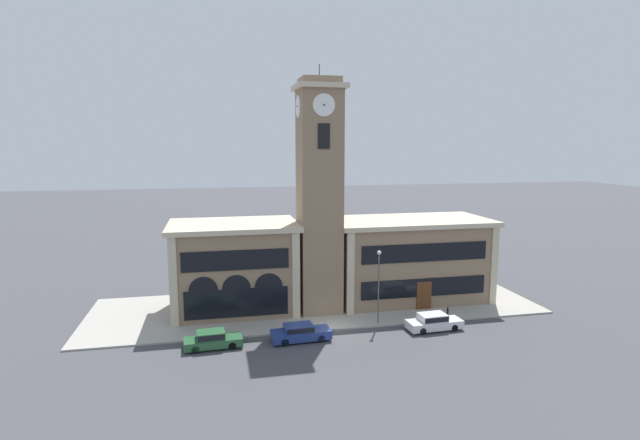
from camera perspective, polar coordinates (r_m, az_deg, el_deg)
name	(u,v)px	position (r m, az deg, el deg)	size (l,w,h in m)	color
ground_plane	(332,331)	(44.05, 1.40, -12.55)	(300.00, 300.00, 0.00)	#424247
sidewalk_kerb	(317,306)	(50.08, -0.38, -9.81)	(43.21, 13.20, 0.15)	#A39E93
clock_tower	(319,198)	(46.55, -0.08, 2.56)	(4.52, 4.52, 23.06)	#897056
town_hall_left_wing	(234,267)	(48.66, -9.77, -5.29)	(12.13, 8.46, 8.57)	#897056
town_hall_right_wing	(409,259)	(52.42, 10.16, -4.40)	(16.10, 8.46, 8.39)	#897056
parked_car_near	(212,339)	(41.26, -12.20, -13.17)	(4.60, 1.97, 1.39)	#285633
parked_car_mid	(300,332)	(41.77, -2.28, -12.69)	(4.94, 2.09, 1.39)	navy
parked_car_far	(434,322)	(45.10, 12.86, -11.24)	(4.91, 2.06, 1.44)	silver
street_lamp	(379,277)	(44.23, 6.72, -6.50)	(0.36, 0.36, 6.63)	#4C4C51
bollard	(448,313)	(47.81, 14.37, -10.24)	(0.18, 0.18, 1.06)	black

